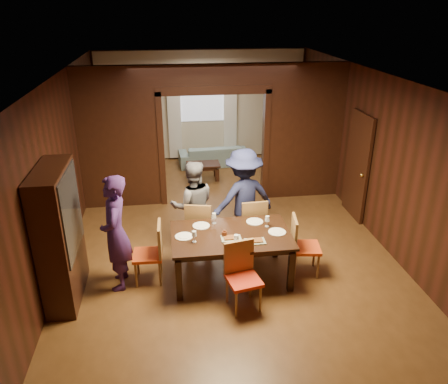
{
  "coord_description": "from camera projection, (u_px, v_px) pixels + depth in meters",
  "views": [
    {
      "loc": [
        -0.96,
        -7.1,
        4.01
      ],
      "look_at": [
        -0.06,
        -0.4,
        1.05
      ],
      "focal_mm": 35.0,
      "sensor_mm": 36.0,
      "label": 1
    }
  ],
  "objects": [
    {
      "name": "floor",
      "position": [
        224.0,
        235.0,
        8.17
      ],
      "size": [
        9.0,
        9.0,
        0.0
      ],
      "primitive_type": "plane",
      "color": "#563418",
      "rests_on": "ground"
    },
    {
      "name": "ceiling",
      "position": [
        224.0,
        77.0,
        7.0
      ],
      "size": [
        5.5,
        9.0,
        0.02
      ],
      "primitive_type": "cube",
      "color": "silver",
      "rests_on": "room_walls"
    },
    {
      "name": "room_walls",
      "position": [
        213.0,
        130.0,
        9.27
      ],
      "size": [
        5.52,
        9.01,
        2.9
      ],
      "color": "black",
      "rests_on": "floor"
    },
    {
      "name": "person_purple",
      "position": [
        116.0,
        233.0,
        6.39
      ],
      "size": [
        0.44,
        0.66,
        1.79
      ],
      "primitive_type": "imported",
      "rotation": [
        0.0,
        0.0,
        -1.56
      ],
      "color": "#3B1E59",
      "rests_on": "floor"
    },
    {
      "name": "person_grey",
      "position": [
        193.0,
        206.0,
        7.45
      ],
      "size": [
        0.82,
        0.66,
        1.61
      ],
      "primitive_type": "imported",
      "rotation": [
        0.0,
        0.0,
        3.21
      ],
      "color": "slate",
      "rests_on": "floor"
    },
    {
      "name": "person_navy",
      "position": [
        243.0,
        198.0,
        7.54
      ],
      "size": [
        1.28,
        0.96,
        1.77
      ],
      "primitive_type": "imported",
      "rotation": [
        0.0,
        0.0,
        3.44
      ],
      "color": "#1C2047",
      "rests_on": "floor"
    },
    {
      "name": "sofa",
      "position": [
        214.0,
        155.0,
        11.58
      ],
      "size": [
        1.86,
        0.81,
        0.53
      ],
      "primitive_type": "imported",
      "rotation": [
        0.0,
        0.0,
        3.19
      ],
      "color": "#7FA0A6",
      "rests_on": "floor"
    },
    {
      "name": "serving_bowl",
      "position": [
        234.0,
        228.0,
        6.74
      ],
      "size": [
        0.34,
        0.34,
        0.08
      ],
      "primitive_type": "imported",
      "color": "black",
      "rests_on": "dining_table"
    },
    {
      "name": "dining_table",
      "position": [
        231.0,
        255.0,
        6.79
      ],
      "size": [
        1.82,
        1.13,
        0.76
      ],
      "primitive_type": "cube",
      "color": "black",
      "rests_on": "floor"
    },
    {
      "name": "coffee_table",
      "position": [
        203.0,
        171.0,
        10.65
      ],
      "size": [
        0.8,
        0.5,
        0.4
      ],
      "primitive_type": "cube",
      "color": "black",
      "rests_on": "floor"
    },
    {
      "name": "chair_left",
      "position": [
        148.0,
        253.0,
        6.65
      ],
      "size": [
        0.45,
        0.45,
        0.97
      ],
      "primitive_type": null,
      "rotation": [
        0.0,
        0.0,
        -1.6
      ],
      "color": "#CD4013",
      "rests_on": "floor"
    },
    {
      "name": "chair_right",
      "position": [
        306.0,
        246.0,
        6.85
      ],
      "size": [
        0.5,
        0.5,
        0.97
      ],
      "primitive_type": null,
      "rotation": [
        0.0,
        0.0,
        1.42
      ],
      "color": "#ED4916",
      "rests_on": "floor"
    },
    {
      "name": "chair_far_l",
      "position": [
        200.0,
        226.0,
        7.46
      ],
      "size": [
        0.53,
        0.53,
        0.97
      ],
      "primitive_type": null,
      "rotation": [
        0.0,
        0.0,
        2.92
      ],
      "color": "red",
      "rests_on": "floor"
    },
    {
      "name": "chair_far_r",
      "position": [
        251.0,
        223.0,
        7.57
      ],
      "size": [
        0.46,
        0.46,
        0.97
      ],
      "primitive_type": null,
      "rotation": [
        0.0,
        0.0,
        3.19
      ],
      "color": "orange",
      "rests_on": "floor"
    },
    {
      "name": "chair_near",
      "position": [
        244.0,
        278.0,
        6.05
      ],
      "size": [
        0.52,
        0.52,
        0.97
      ],
      "primitive_type": null,
      "rotation": [
        0.0,
        0.0,
        0.21
      ],
      "color": "red",
      "rests_on": "floor"
    },
    {
      "name": "hutch",
      "position": [
        60.0,
        236.0,
        6.1
      ],
      "size": [
        0.4,
        1.2,
        2.0
      ],
      "primitive_type": "cube",
      "color": "black",
      "rests_on": "floor"
    },
    {
      "name": "door_right",
      "position": [
        358.0,
        166.0,
        8.53
      ],
      "size": [
        0.06,
        0.9,
        2.1
      ],
      "primitive_type": "cube",
      "color": "black",
      "rests_on": "floor"
    },
    {
      "name": "window_far",
      "position": [
        202.0,
        97.0,
        11.52
      ],
      "size": [
        1.2,
        0.03,
        1.3
      ],
      "primitive_type": "cube",
      "color": "silver",
      "rests_on": "back_wall"
    },
    {
      "name": "curtain_left",
      "position": [
        174.0,
        115.0,
        11.57
      ],
      "size": [
        0.35,
        0.06,
        2.4
      ],
      "primitive_type": "cube",
      "color": "white",
      "rests_on": "back_wall"
    },
    {
      "name": "curtain_right",
      "position": [
        230.0,
        113.0,
        11.75
      ],
      "size": [
        0.35,
        0.06,
        2.4
      ],
      "primitive_type": "cube",
      "color": "white",
      "rests_on": "back_wall"
    },
    {
      "name": "plate_left",
      "position": [
        184.0,
        236.0,
        6.56
      ],
      "size": [
        0.27,
        0.27,
        0.01
      ],
      "primitive_type": "cylinder",
      "color": "white",
      "rests_on": "dining_table"
    },
    {
      "name": "plate_far_l",
      "position": [
        201.0,
        226.0,
        6.87
      ],
      "size": [
        0.27,
        0.27,
        0.01
      ],
      "primitive_type": "cylinder",
      "color": "silver",
      "rests_on": "dining_table"
    },
    {
      "name": "plate_far_r",
      "position": [
        255.0,
        222.0,
        7.0
      ],
      "size": [
        0.27,
        0.27,
        0.01
      ],
      "primitive_type": "cylinder",
      "color": "silver",
      "rests_on": "dining_table"
    },
    {
      "name": "plate_right",
      "position": [
        277.0,
        232.0,
        6.69
      ],
      "size": [
        0.27,
        0.27,
        0.01
      ],
      "primitive_type": "cylinder",
      "color": "white",
      "rests_on": "dining_table"
    },
    {
      "name": "plate_near",
      "position": [
        234.0,
        246.0,
        6.3
      ],
      "size": [
        0.27,
        0.27,
        0.01
      ],
      "primitive_type": "cylinder",
      "color": "silver",
      "rests_on": "dining_table"
    },
    {
      "name": "platter_a",
      "position": [
        231.0,
        238.0,
        6.49
      ],
      "size": [
        0.3,
        0.2,
        0.04
      ],
      "primitive_type": "cube",
      "color": "gray",
      "rests_on": "dining_table"
    },
    {
      "name": "platter_b",
      "position": [
        255.0,
        241.0,
        6.41
      ],
      "size": [
        0.3,
        0.2,
        0.04
      ],
      "primitive_type": "cube",
      "color": "gray",
      "rests_on": "dining_table"
    },
    {
      "name": "wineglass_left",
      "position": [
        194.0,
        237.0,
        6.38
      ],
      "size": [
        0.08,
        0.08,
        0.18
      ],
      "primitive_type": null,
      "color": "white",
      "rests_on": "dining_table"
    },
    {
      "name": "wineglass_far",
      "position": [
        214.0,
        218.0,
        6.92
      ],
      "size": [
        0.08,
        0.08,
        0.18
      ],
      "primitive_type": null,
      "color": "silver",
      "rests_on": "dining_table"
    },
    {
      "name": "wineglass_right",
      "position": [
        267.0,
        221.0,
        6.83
      ],
      "size": [
        0.08,
        0.08,
        0.18
      ],
      "primitive_type": null,
      "color": "silver",
      "rests_on": "dining_table"
    },
    {
      "name": "tumbler",
      "position": [
        236.0,
        239.0,
        6.35
      ],
      "size": [
        0.07,
        0.07,
        0.14
      ],
      "primitive_type": "cylinder",
      "color": "white",
      "rests_on": "dining_table"
    },
    {
      "name": "condiment_jar",
      "position": [
        225.0,
        234.0,
        6.54
      ],
      "size": [
        0.08,
        0.08,
        0.11
      ],
      "primitive_type": null,
      "color": "#4E2412",
      "rests_on": "dining_table"
    }
  ]
}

